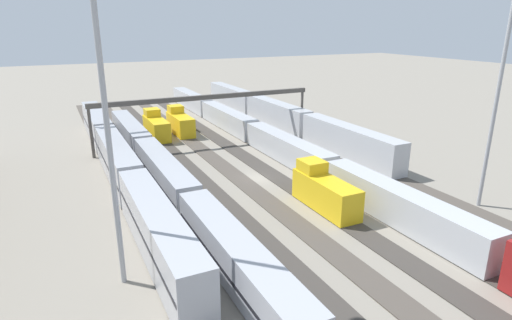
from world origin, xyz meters
TOP-DOWN VIEW (x-y plane):
  - ground_plane at (0.00, 0.00)m, footprint 400.00×400.00m
  - track_bed_0 at (0.00, -17.50)m, footprint 140.00×2.80m
  - track_bed_1 at (0.00, -12.50)m, footprint 140.00×2.80m
  - track_bed_2 at (0.00, -7.50)m, footprint 140.00×2.80m
  - track_bed_3 at (0.00, -2.50)m, footprint 140.00×2.80m
  - track_bed_4 at (0.00, 2.50)m, footprint 140.00×2.80m
  - track_bed_5 at (0.00, 7.50)m, footprint 140.00×2.80m
  - track_bed_6 at (0.00, 12.50)m, footprint 140.00×2.80m
  - track_bed_7 at (0.00, 17.50)m, footprint 140.00×2.80m
  - train_on_track_5 at (28.10, 7.50)m, footprint 10.00×3.00m
  - train_on_track_7 at (8.92, 17.50)m, footprint 71.40×3.06m
  - train_on_track_6 at (2.70, 12.50)m, footprint 71.40×3.06m
  - train_on_track_2 at (6.26, -7.50)m, footprint 114.80×3.00m
  - train_on_track_0 at (26.54, -17.50)m, footprint 71.40×3.00m
  - train_on_track_3 at (-12.48, -2.50)m, footprint 10.00×3.00m
  - train_on_track_4 at (29.43, 2.50)m, footprint 10.00×3.00m
  - light_mast_0 at (-19.90, -19.60)m, footprint 2.80×0.70m
  - light_mast_1 at (-17.50, 21.12)m, footprint 2.80×0.70m
  - signal_gantry at (20.11, 0.00)m, footprint 0.70×40.00m

SIDE VIEW (x-z plane):
  - ground_plane at x=0.00m, z-range 0.00..0.00m
  - track_bed_0 at x=0.00m, z-range 0.00..0.12m
  - track_bed_1 at x=0.00m, z-range 0.00..0.12m
  - track_bed_2 at x=0.00m, z-range 0.00..0.12m
  - track_bed_3 at x=0.00m, z-range 0.00..0.12m
  - track_bed_4 at x=0.00m, z-range 0.00..0.12m
  - track_bed_5 at x=0.00m, z-range 0.00..0.12m
  - track_bed_6 at x=0.00m, z-range 0.00..0.12m
  - track_bed_7 at x=0.00m, z-range 0.00..0.12m
  - train_on_track_6 at x=2.70m, z-range 0.08..3.88m
  - train_on_track_2 at x=6.26m, z-range -0.12..4.28m
  - train_on_track_5 at x=28.10m, z-range -0.34..4.66m
  - train_on_track_3 at x=-12.48m, z-range -0.34..4.66m
  - train_on_track_4 at x=29.43m, z-range -0.34..4.66m
  - train_on_track_7 at x=8.92m, z-range 0.11..5.11m
  - train_on_track_0 at x=26.54m, z-range 0.12..5.12m
  - signal_gantry at x=20.11m, z-range 3.33..12.13m
  - light_mast_0 at x=-19.90m, z-range 3.68..29.87m
  - light_mast_1 at x=-17.50m, z-range 3.80..32.63m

